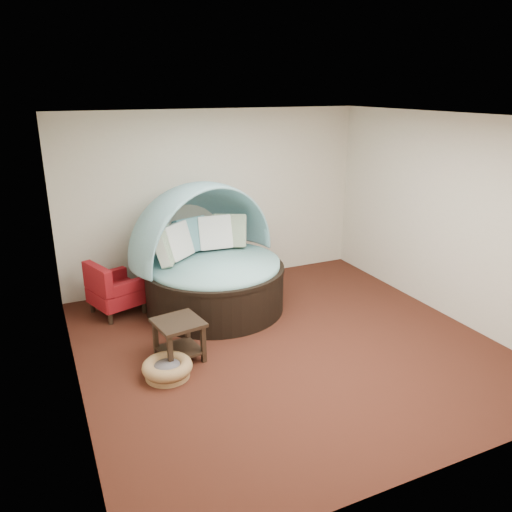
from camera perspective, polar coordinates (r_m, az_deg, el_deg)
name	(u,v)px	position (r m, az deg, el deg)	size (l,w,h in m)	color
floor	(286,344)	(6.47, 3.43, -10.00)	(5.00, 5.00, 0.00)	#441F13
wall_back	(216,198)	(8.15, -4.65, 6.58)	(5.00, 5.00, 0.00)	beige
wall_front	(444,326)	(4.05, 20.68, -7.54)	(5.00, 5.00, 0.00)	beige
wall_left	(65,269)	(5.28, -21.00, -1.45)	(5.00, 5.00, 0.00)	beige
wall_right	(448,217)	(7.41, 21.07, 4.14)	(5.00, 5.00, 0.00)	beige
ceiling	(291,117)	(5.68, 4.00, 15.57)	(5.00, 5.00, 0.00)	white
canopy_daybed	(209,251)	(7.24, -5.42, 0.55)	(2.57, 2.53, 1.85)	black
pet_basket	(167,368)	(5.85, -10.09, -12.52)	(0.72, 0.72, 0.20)	olive
red_armchair	(113,290)	(7.41, -15.98, -3.77)	(0.85, 0.85, 0.79)	black
side_table	(179,335)	(6.05, -8.80, -8.88)	(0.61, 0.61, 0.51)	black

